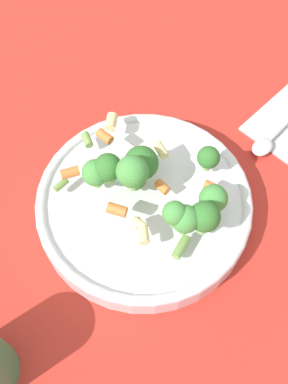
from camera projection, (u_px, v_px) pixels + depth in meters
name	position (u px, v px, depth m)	size (l,w,h in m)	color
ground_plane	(144.00, 211.00, 0.61)	(3.00, 3.00, 0.00)	#B72D23
bowl	(144.00, 203.00, 0.59)	(0.28, 0.28, 0.04)	silver
pasta_salad	(153.00, 182.00, 0.54)	(0.19, 0.22, 0.08)	#8CB766
spoon	(277.00, 132.00, 0.66)	(0.15, 0.12, 0.01)	silver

